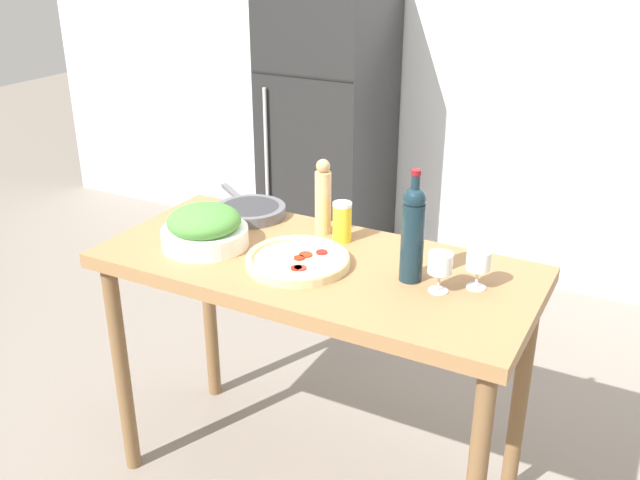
{
  "coord_description": "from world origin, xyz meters",
  "views": [
    {
      "loc": [
        1.0,
        -1.84,
        1.91
      ],
      "look_at": [
        0.0,
        0.03,
        0.97
      ],
      "focal_mm": 40.0,
      "sensor_mm": 36.0,
      "label": 1
    }
  ],
  "objects_px": {
    "refrigerator": "(328,132)",
    "wine_glass_far": "(478,262)",
    "homemade_pizza": "(298,260)",
    "salt_canister": "(342,222)",
    "wine_glass_near": "(440,265)",
    "salad_bowl": "(205,228)",
    "pepper_mill": "(323,198)",
    "cast_iron_skillet": "(250,210)",
    "wine_bottle": "(413,232)"
  },
  "relations": [
    {
      "from": "refrigerator",
      "to": "wine_glass_far",
      "type": "distance_m",
      "value": 2.11
    },
    {
      "from": "wine_glass_far",
      "to": "homemade_pizza",
      "type": "height_order",
      "value": "wine_glass_far"
    },
    {
      "from": "wine_bottle",
      "to": "wine_glass_near",
      "type": "height_order",
      "value": "wine_bottle"
    },
    {
      "from": "refrigerator",
      "to": "pepper_mill",
      "type": "relative_size",
      "value": 6.13
    },
    {
      "from": "wine_glass_near",
      "to": "salad_bowl",
      "type": "relative_size",
      "value": 0.42
    },
    {
      "from": "wine_glass_near",
      "to": "pepper_mill",
      "type": "distance_m",
      "value": 0.56
    },
    {
      "from": "salad_bowl",
      "to": "salt_canister",
      "type": "xyz_separation_m",
      "value": [
        0.39,
        0.26,
        0.01
      ]
    },
    {
      "from": "salad_bowl",
      "to": "refrigerator",
      "type": "bearing_deg",
      "value": 103.98
    },
    {
      "from": "wine_bottle",
      "to": "wine_glass_near",
      "type": "relative_size",
      "value": 2.88
    },
    {
      "from": "wine_glass_near",
      "to": "homemade_pizza",
      "type": "distance_m",
      "value": 0.47
    },
    {
      "from": "refrigerator",
      "to": "salad_bowl",
      "type": "bearing_deg",
      "value": -76.02
    },
    {
      "from": "wine_glass_far",
      "to": "homemade_pizza",
      "type": "relative_size",
      "value": 0.37
    },
    {
      "from": "salad_bowl",
      "to": "cast_iron_skillet",
      "type": "xyz_separation_m",
      "value": [
        -0.01,
        0.3,
        -0.04
      ]
    },
    {
      "from": "wine_glass_far",
      "to": "homemade_pizza",
      "type": "xyz_separation_m",
      "value": [
        -0.55,
        -0.12,
        -0.07
      ]
    },
    {
      "from": "refrigerator",
      "to": "wine_glass_far",
      "type": "bearing_deg",
      "value": -50.35
    },
    {
      "from": "refrigerator",
      "to": "salt_canister",
      "type": "relative_size",
      "value": 11.89
    },
    {
      "from": "salad_bowl",
      "to": "pepper_mill",
      "type": "bearing_deg",
      "value": 43.35
    },
    {
      "from": "pepper_mill",
      "to": "refrigerator",
      "type": "bearing_deg",
      "value": 116.75
    },
    {
      "from": "refrigerator",
      "to": "homemade_pizza",
      "type": "bearing_deg",
      "value": -65.52
    },
    {
      "from": "wine_glass_far",
      "to": "salt_canister",
      "type": "distance_m",
      "value": 0.53
    },
    {
      "from": "refrigerator",
      "to": "pepper_mill",
      "type": "xyz_separation_m",
      "value": [
        0.74,
        -1.46,
        0.21
      ]
    },
    {
      "from": "cast_iron_skillet",
      "to": "wine_glass_far",
      "type": "bearing_deg",
      "value": -10.37
    },
    {
      "from": "cast_iron_skillet",
      "to": "wine_glass_near",
      "type": "bearing_deg",
      "value": -16.36
    },
    {
      "from": "wine_bottle",
      "to": "cast_iron_skillet",
      "type": "xyz_separation_m",
      "value": [
        -0.72,
        0.21,
        -0.14
      ]
    },
    {
      "from": "wine_glass_near",
      "to": "salad_bowl",
      "type": "height_order",
      "value": "salad_bowl"
    },
    {
      "from": "pepper_mill",
      "to": "wine_bottle",
      "type": "bearing_deg",
      "value": -25.71
    },
    {
      "from": "wine_bottle",
      "to": "cast_iron_skillet",
      "type": "bearing_deg",
      "value": 163.83
    },
    {
      "from": "homemade_pizza",
      "to": "cast_iron_skillet",
      "type": "xyz_separation_m",
      "value": [
        -0.37,
        0.28,
        0.0
      ]
    },
    {
      "from": "wine_bottle",
      "to": "salt_canister",
      "type": "height_order",
      "value": "wine_bottle"
    },
    {
      "from": "refrigerator",
      "to": "wine_glass_far",
      "type": "height_order",
      "value": "refrigerator"
    },
    {
      "from": "salad_bowl",
      "to": "salt_canister",
      "type": "relative_size",
      "value": 2.1
    },
    {
      "from": "wine_bottle",
      "to": "pepper_mill",
      "type": "xyz_separation_m",
      "value": [
        -0.41,
        0.2,
        -0.03
      ]
    },
    {
      "from": "salt_canister",
      "to": "wine_glass_near",
      "type": "bearing_deg",
      "value": -25.34
    },
    {
      "from": "wine_glass_far",
      "to": "homemade_pizza",
      "type": "bearing_deg",
      "value": -168.14
    },
    {
      "from": "refrigerator",
      "to": "wine_glass_near",
      "type": "distance_m",
      "value": 2.11
    },
    {
      "from": "wine_glass_far",
      "to": "salt_canister",
      "type": "relative_size",
      "value": 0.88
    },
    {
      "from": "salt_canister",
      "to": "cast_iron_skillet",
      "type": "relative_size",
      "value": 0.37
    },
    {
      "from": "pepper_mill",
      "to": "salt_canister",
      "type": "xyz_separation_m",
      "value": [
        0.09,
        -0.03,
        -0.06
      ]
    },
    {
      "from": "salad_bowl",
      "to": "salt_canister",
      "type": "distance_m",
      "value": 0.47
    },
    {
      "from": "wine_glass_near",
      "to": "homemade_pizza",
      "type": "bearing_deg",
      "value": -174.8
    },
    {
      "from": "wine_glass_near",
      "to": "wine_glass_far",
      "type": "height_order",
      "value": "same"
    },
    {
      "from": "pepper_mill",
      "to": "cast_iron_skillet",
      "type": "xyz_separation_m",
      "value": [
        -0.32,
        0.01,
        -0.11
      ]
    },
    {
      "from": "wine_glass_far",
      "to": "salad_bowl",
      "type": "xyz_separation_m",
      "value": [
        -0.91,
        -0.13,
        -0.02
      ]
    },
    {
      "from": "refrigerator",
      "to": "pepper_mill",
      "type": "distance_m",
      "value": 1.65
    },
    {
      "from": "refrigerator",
      "to": "wine_bottle",
      "type": "xyz_separation_m",
      "value": [
        1.15,
        -1.66,
        0.24
      ]
    },
    {
      "from": "refrigerator",
      "to": "salad_bowl",
      "type": "height_order",
      "value": "refrigerator"
    },
    {
      "from": "salad_bowl",
      "to": "wine_glass_far",
      "type": "bearing_deg",
      "value": 8.2
    },
    {
      "from": "salad_bowl",
      "to": "homemade_pizza",
      "type": "distance_m",
      "value": 0.36
    },
    {
      "from": "wine_bottle",
      "to": "homemade_pizza",
      "type": "relative_size",
      "value": 1.05
    },
    {
      "from": "wine_glass_near",
      "to": "salt_canister",
      "type": "distance_m",
      "value": 0.47
    }
  ]
}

